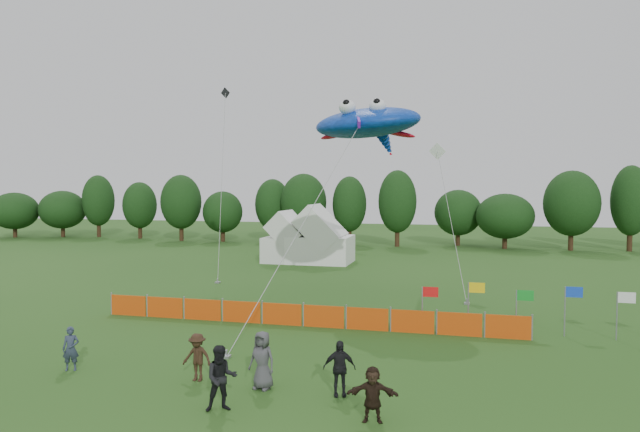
% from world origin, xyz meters
% --- Properties ---
extents(ground, '(160.00, 160.00, 0.00)m').
position_xyz_m(ground, '(0.00, 0.00, 0.00)').
color(ground, '#234C16').
rests_on(ground, ground).
extents(treeline, '(104.57, 8.78, 8.36)m').
position_xyz_m(treeline, '(1.61, 44.93, 4.18)').
color(treeline, '#382314').
rests_on(treeline, ground).
extents(tent_left, '(3.93, 3.93, 3.47)m').
position_xyz_m(tent_left, '(-8.59, 29.45, 1.75)').
color(tent_left, white).
rests_on(tent_left, ground).
extents(tent_right, '(5.23, 4.19, 3.69)m').
position_xyz_m(tent_right, '(-5.81, 29.52, 1.86)').
color(tent_right, white).
rests_on(tent_right, ground).
extents(barrier_fence, '(19.90, 0.06, 1.00)m').
position_xyz_m(barrier_fence, '(-1.38, 8.18, 0.50)').
color(barrier_fence, '#CE440B').
rests_on(barrier_fence, ground).
extents(flag_row, '(10.73, 0.39, 2.18)m').
position_xyz_m(flag_row, '(9.17, 9.03, 1.39)').
color(flag_row, gray).
rests_on(flag_row, ground).
extents(spectator_a, '(0.66, 0.55, 1.53)m').
position_xyz_m(spectator_a, '(-7.50, 0.16, 0.77)').
color(spectator_a, '#2C364A').
rests_on(spectator_a, ground).
extents(spectator_b, '(1.14, 1.06, 1.89)m').
position_xyz_m(spectator_b, '(-0.95, -1.87, 0.94)').
color(spectator_b, black).
rests_on(spectator_b, ground).
extents(spectator_c, '(1.04, 0.62, 1.58)m').
position_xyz_m(spectator_c, '(-2.75, 0.26, 0.79)').
color(spectator_c, '#322014').
rests_on(spectator_c, ground).
extents(spectator_d, '(1.08, 0.70, 1.71)m').
position_xyz_m(spectator_d, '(2.08, 0.09, 0.86)').
color(spectator_d, black).
rests_on(spectator_d, ground).
extents(spectator_e, '(1.01, 0.77, 1.84)m').
position_xyz_m(spectator_e, '(-0.41, 0.09, 0.92)').
color(spectator_e, '#444348').
rests_on(spectator_e, ground).
extents(spectator_f, '(1.46, 0.63, 1.52)m').
position_xyz_m(spectator_f, '(3.37, -1.59, 0.76)').
color(spectator_f, black).
rests_on(spectator_f, ground).
extents(stingray_kite, '(8.07, 20.47, 11.07)m').
position_xyz_m(stingray_kite, '(0.55, 15.00, 9.88)').
color(stingray_kite, blue).
rests_on(stingray_kite, ground).
extents(small_kite_white, '(2.63, 6.66, 9.27)m').
position_xyz_m(small_kite_white, '(4.67, 19.38, 6.01)').
color(small_kite_white, white).
rests_on(small_kite_white, ground).
extents(small_kite_dark, '(2.32, 5.92, 13.88)m').
position_xyz_m(small_kite_dark, '(-11.00, 21.19, 7.63)').
color(small_kite_dark, black).
rests_on(small_kite_dark, ground).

